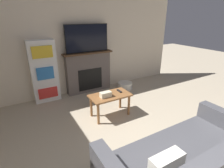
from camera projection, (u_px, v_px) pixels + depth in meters
name	position (u px, v px, depth m)	size (l,w,h in m)	color
wall_back	(78.00, 41.00, 4.40)	(5.92, 0.06, 2.70)	beige
fireplace	(89.00, 72.00, 4.67)	(1.30, 0.28, 1.08)	#605651
tv	(87.00, 38.00, 4.33)	(1.12, 0.03, 0.68)	black
couch	(188.00, 167.00, 2.05)	(2.03, 0.97, 0.87)	#4C4C51
coffee_table	(110.00, 98.00, 3.52)	(0.82, 0.45, 0.47)	brown
tissue_box	(106.00, 94.00, 3.39)	(0.22, 0.12, 0.10)	beige
remote_control	(119.00, 91.00, 3.64)	(0.04, 0.15, 0.02)	black
bookshelf	(44.00, 72.00, 4.06)	(0.59, 0.29, 1.45)	white
storage_basket	(125.00, 85.00, 4.97)	(0.41, 0.41, 0.18)	silver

